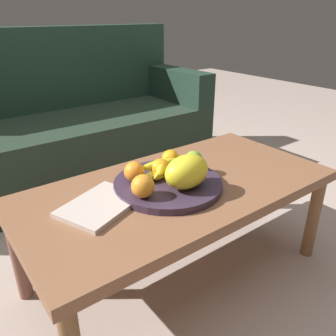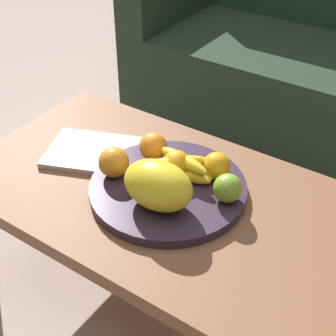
% 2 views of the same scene
% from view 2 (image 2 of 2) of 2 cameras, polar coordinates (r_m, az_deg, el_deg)
% --- Properties ---
extents(ground_plane, '(8.00, 8.00, 0.00)m').
position_cam_2_polar(ground_plane, '(1.49, 1.39, -15.87)').
color(ground_plane, '#B49E92').
extents(coffee_table, '(1.15, 0.58, 0.41)m').
position_cam_2_polar(coffee_table, '(1.22, 1.64, -5.38)').
color(coffee_table, brown).
rests_on(coffee_table, ground_plane).
extents(fruit_bowl, '(0.38, 0.38, 0.03)m').
position_cam_2_polar(fruit_bowl, '(1.20, -0.00, -2.39)').
color(fruit_bowl, '#36273C').
rests_on(fruit_bowl, coffee_table).
extents(melon_large_front, '(0.17, 0.12, 0.11)m').
position_cam_2_polar(melon_large_front, '(1.10, -1.16, -2.00)').
color(melon_large_front, yellow).
rests_on(melon_large_front, fruit_bowl).
extents(orange_front, '(0.07, 0.07, 0.07)m').
position_cam_2_polar(orange_front, '(1.20, 5.62, 0.25)').
color(orange_front, orange).
rests_on(orange_front, fruit_bowl).
extents(orange_left, '(0.08, 0.08, 0.08)m').
position_cam_2_polar(orange_left, '(1.21, -6.27, 0.68)').
color(orange_left, orange).
rests_on(orange_left, fruit_bowl).
extents(orange_right, '(0.07, 0.07, 0.07)m').
position_cam_2_polar(orange_right, '(1.20, 1.00, 0.44)').
color(orange_right, orange).
rests_on(orange_right, fruit_bowl).
extents(orange_back, '(0.07, 0.07, 0.07)m').
position_cam_2_polar(orange_back, '(1.26, -1.74, 2.51)').
color(orange_back, orange).
rests_on(orange_back, fruit_bowl).
extents(apple_front, '(0.07, 0.07, 0.07)m').
position_cam_2_polar(apple_front, '(1.14, 6.91, -2.32)').
color(apple_front, '#7CA92F').
rests_on(apple_front, fruit_bowl).
extents(banana_bunch, '(0.17, 0.13, 0.06)m').
position_cam_2_polar(banana_bunch, '(1.20, 1.53, 0.02)').
color(banana_bunch, yellow).
rests_on(banana_bunch, fruit_bowl).
extents(magazine, '(0.30, 0.26, 0.02)m').
position_cam_2_polar(magazine, '(1.35, -8.50, 1.78)').
color(magazine, beige).
rests_on(magazine, coffee_table).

